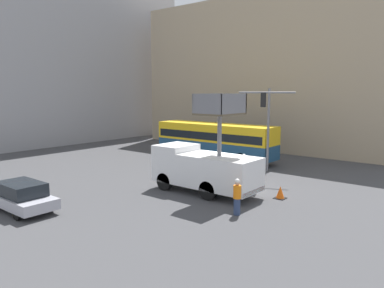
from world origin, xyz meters
TOP-DOWN VIEW (x-y plane):
  - ground_plane at (0.00, 0.00)m, footprint 120.00×120.00m
  - building_backdrop_far at (0.00, 28.64)m, footprint 44.00×10.00m
  - building_backdrop_side at (19.08, 6.34)m, footprint 10.00×28.00m
  - utility_truck at (-1.46, 0.44)m, footprint 2.49×6.46m
  - city_bus at (7.48, 6.10)m, footprint 2.56×10.91m
  - traffic_light_pole at (4.95, -0.11)m, footprint 3.78×3.53m
  - road_worker_near_truck at (-3.61, -3.19)m, footprint 0.38×0.38m
  - road_worker_directing at (2.55, 0.20)m, footprint 0.38×0.38m
  - traffic_cone_near_truck at (0.24, -3.56)m, footprint 0.61×0.61m
  - parked_car_curbside at (-9.82, 5.54)m, footprint 1.83×4.47m

SIDE VIEW (x-z plane):
  - ground_plane at x=0.00m, z-range 0.00..0.00m
  - traffic_cone_near_truck at x=0.24m, z-range -0.02..0.67m
  - parked_car_curbside at x=-9.82m, z-range 0.01..1.45m
  - road_worker_near_truck at x=-3.61m, z-range 0.00..1.77m
  - road_worker_directing at x=2.55m, z-range 0.00..1.80m
  - utility_truck at x=-1.46m, z-range -1.33..4.42m
  - city_bus at x=7.48m, z-range 0.29..3.41m
  - traffic_light_pole at x=4.95m, z-range 1.11..7.20m
  - building_backdrop_side at x=19.08m, z-range 0.00..15.24m
  - building_backdrop_far at x=0.00m, z-range 0.00..19.94m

